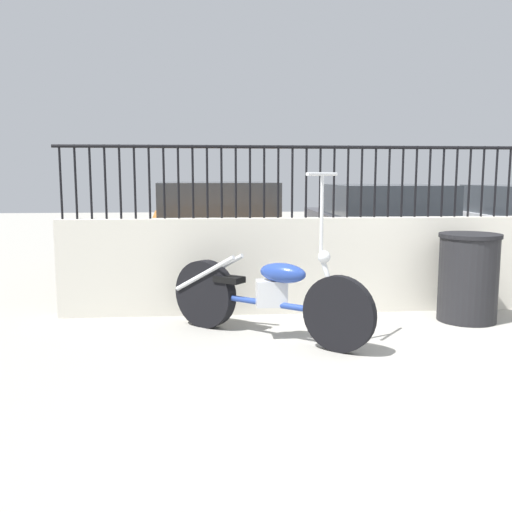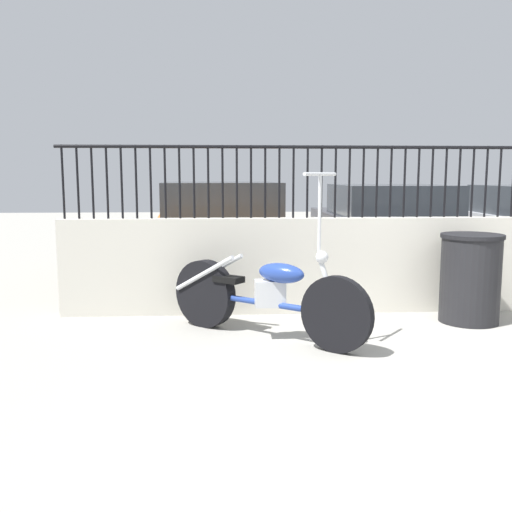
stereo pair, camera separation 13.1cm
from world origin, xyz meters
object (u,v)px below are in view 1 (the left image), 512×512
object	(u,v)px
trash_bin	(468,277)
car_orange	(214,228)
car_dark_grey	(381,227)
motorcycle_blue	(257,294)

from	to	relation	value
trash_bin	car_orange	world-z (taller)	car_orange
trash_bin	car_orange	xyz separation A→B (m)	(-2.59, 3.13, 0.24)
car_dark_grey	trash_bin	bearing A→B (deg)	179.74
trash_bin	car_orange	size ratio (longest dim) A/B	0.22
car_dark_grey	motorcycle_blue	bearing A→B (deg)	148.48
car_orange	trash_bin	bearing A→B (deg)	-144.10
car_dark_grey	car_orange	bearing A→B (deg)	92.88
motorcycle_blue	car_orange	world-z (taller)	motorcycle_blue
motorcycle_blue	trash_bin	world-z (taller)	motorcycle_blue
motorcycle_blue	trash_bin	xyz separation A→B (m)	(2.23, 0.40, 0.06)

